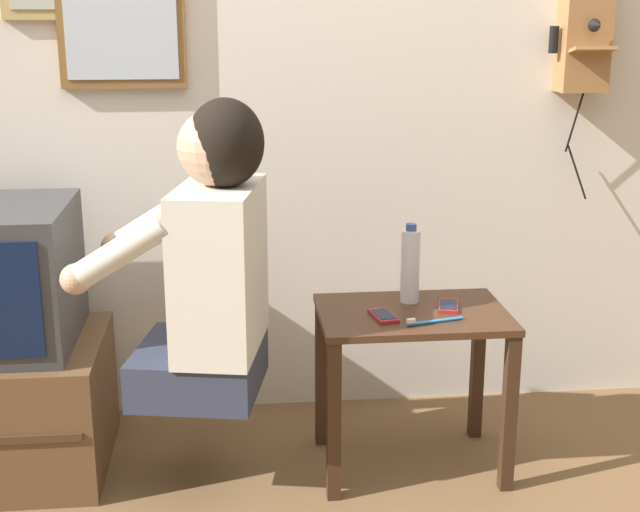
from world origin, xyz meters
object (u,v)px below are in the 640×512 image
cell_phone_held (383,316)px  cell_phone_spare (448,306)px  toothbrush (431,321)px  wall_phone_antique (584,31)px  person (211,259)px  water_bottle (410,265)px

cell_phone_held → cell_phone_spare: same height
toothbrush → wall_phone_antique: bearing=-62.0°
person → cell_phone_held: person is taller
water_bottle → toothbrush: (0.02, -0.21, -0.11)m
cell_phone_spare → toothbrush: 0.16m
cell_phone_spare → person: bearing=-158.9°
person → cell_phone_spare: person is taller
person → wall_phone_antique: bearing=-57.2°
water_bottle → toothbrush: bearing=-83.2°
person → cell_phone_spare: 0.76m
water_bottle → toothbrush: size_ratio=1.42×
cell_phone_held → water_bottle: bearing=42.5°
person → cell_phone_held: bearing=-77.8°
person → toothbrush: size_ratio=4.88×
wall_phone_antique → water_bottle: size_ratio=3.19×
toothbrush → cell_phone_held: bearing=50.5°
person → toothbrush: person is taller
cell_phone_held → water_bottle: 0.21m
wall_phone_antique → cell_phone_held: bearing=-146.9°
wall_phone_antique → cell_phone_held: size_ratio=6.14×
person → toothbrush: bearing=-83.7°
person → wall_phone_antique: size_ratio=1.08×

